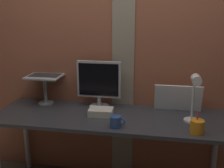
{
  "coord_description": "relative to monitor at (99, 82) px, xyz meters",
  "views": [
    {
      "loc": [
        0.38,
        -2.03,
        1.6
      ],
      "look_at": [
        -0.02,
        0.15,
        1.0
      ],
      "focal_mm": 43.29,
      "sensor_mm": 36.0,
      "label": 1
    }
  ],
  "objects": [
    {
      "name": "coffee_mug",
      "position": [
        0.22,
        -0.41,
        -0.2
      ],
      "size": [
        0.12,
        0.08,
        0.09
      ],
      "color": "#2D4C8C",
      "rests_on": "desk"
    },
    {
      "name": "desk_lamp",
      "position": [
        0.8,
        -0.25,
        0.01
      ],
      "size": [
        0.12,
        0.2,
        0.4
      ],
      "color": "white",
      "rests_on": "desk"
    },
    {
      "name": "monitor",
      "position": [
        0.0,
        0.0,
        0.0
      ],
      "size": [
        0.4,
        0.18,
        0.43
      ],
      "color": "#ADB2B7",
      "rests_on": "desk"
    },
    {
      "name": "desk",
      "position": [
        0.14,
        -0.19,
        -0.31
      ],
      "size": [
        1.97,
        0.63,
        0.75
      ],
      "color": "#333338",
      "rests_on": "ground_plane"
    },
    {
      "name": "paper_clutter_stack",
      "position": [
        0.06,
        -0.19,
        -0.21
      ],
      "size": [
        0.21,
        0.15,
        0.06
      ],
      "primitive_type": "cube",
      "rotation": [
        0.0,
        0.0,
        0.04
      ],
      "color": "silver",
      "rests_on": "desk"
    },
    {
      "name": "whiteboard_panel",
      "position": [
        0.7,
        0.03,
        -0.12
      ],
      "size": [
        0.41,
        0.07,
        0.24
      ],
      "primitive_type": "cube",
      "rotation": [
        0.22,
        0.0,
        0.0
      ],
      "color": "white",
      "rests_on": "desk"
    },
    {
      "name": "laptop_stand",
      "position": [
        -0.52,
        0.0,
        -0.07
      ],
      "size": [
        0.28,
        0.22,
        0.26
      ],
      "color": "gray",
      "rests_on": "desk"
    },
    {
      "name": "laptop",
      "position": [
        -0.52,
        0.07,
        0.08
      ],
      "size": [
        0.32,
        0.29,
        0.22
      ],
      "color": "#ADB2B7",
      "rests_on": "laptop_stand"
    },
    {
      "name": "brick_wall_back",
      "position": [
        0.16,
        0.18,
        0.32
      ],
      "size": [
        3.33,
        0.16,
        2.61
      ],
      "color": "#9E563D",
      "rests_on": "ground_plane"
    },
    {
      "name": "pen_cup",
      "position": [
        0.81,
        -0.41,
        -0.19
      ],
      "size": [
        0.1,
        0.1,
        0.16
      ],
      "color": "orange",
      "rests_on": "desk"
    }
  ]
}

